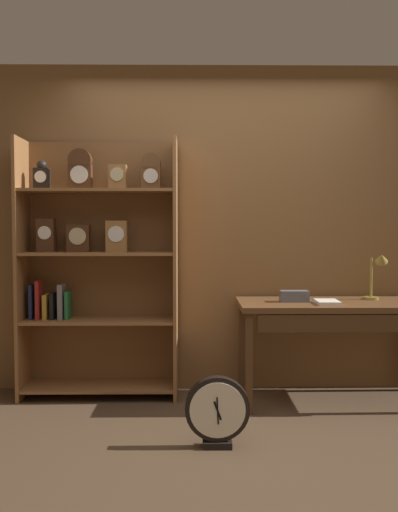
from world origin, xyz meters
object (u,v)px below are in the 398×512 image
object	(u,v)px
bookshelf	(97,262)
workbench	(333,314)
open_repair_manual	(327,302)
round_clock_large	(217,411)
desk_lamp	(377,271)
toolbox_small	(294,296)

from	to	relation	value
bookshelf	workbench	bearing A→B (deg)	-6.59
open_repair_manual	round_clock_large	bearing A→B (deg)	-136.93
workbench	round_clock_large	xyz separation A→B (m)	(-0.90, -0.81, -0.45)
desk_lamp	open_repair_manual	size ratio (longest dim) A/B	1.73
bookshelf	toolbox_small	bearing A→B (deg)	-6.74
toolbox_small	open_repair_manual	distance (m)	0.25
bookshelf	open_repair_manual	bearing A→B (deg)	-9.70
bookshelf	round_clock_large	size ratio (longest dim) A/B	4.67
workbench	round_clock_large	bearing A→B (deg)	-137.91
bookshelf	round_clock_large	xyz separation A→B (m)	(0.89, -1.02, -0.82)
round_clock_large	toolbox_small	bearing A→B (deg)	53.99
bookshelf	desk_lamp	bearing A→B (deg)	-2.20
toolbox_small	workbench	bearing A→B (deg)	-5.85
workbench	round_clock_large	size ratio (longest dim) A/B	3.31
toolbox_small	round_clock_large	size ratio (longest dim) A/B	0.49
toolbox_small	open_repair_manual	world-z (taller)	toolbox_small
desk_lamp	round_clock_large	size ratio (longest dim) A/B	0.90
toolbox_small	round_clock_large	bearing A→B (deg)	-126.01
desk_lamp	round_clock_large	world-z (taller)	desk_lamp
desk_lamp	toolbox_small	bearing A→B (deg)	-171.78
desk_lamp	open_repair_manual	world-z (taller)	desk_lamp
bookshelf	open_repair_manual	distance (m)	1.76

